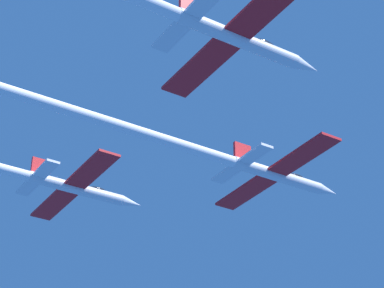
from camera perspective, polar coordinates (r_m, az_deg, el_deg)
jet_lead at (r=73.39m, az=0.78°, el=-0.58°), size 17.59×40.08×2.91m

